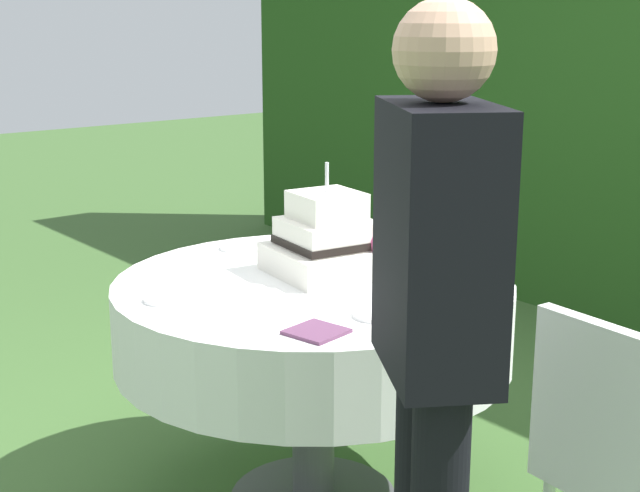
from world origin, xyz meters
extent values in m
cylinder|color=#4C4C51|center=(0.00, 0.00, 0.36)|extent=(0.14, 0.14, 0.73)
cylinder|color=brown|center=(0.00, 0.00, 0.74)|extent=(1.22, 1.22, 0.03)
cylinder|color=white|center=(0.00, 0.00, 0.63)|extent=(1.25, 1.25, 0.25)
cube|color=white|center=(-0.04, 0.09, 0.80)|extent=(0.37, 0.37, 0.09)
cube|color=white|center=(-0.04, 0.09, 0.89)|extent=(0.29, 0.29, 0.09)
cube|color=black|center=(-0.04, 0.09, 0.86)|extent=(0.30, 0.30, 0.02)
cube|color=white|center=(-0.04, 0.09, 0.98)|extent=(0.22, 0.22, 0.09)
sphere|color=#E04C8C|center=(0.11, 0.19, 0.87)|extent=(0.09, 0.09, 0.09)
cylinder|color=silver|center=(-0.04, 0.09, 1.07)|extent=(0.01, 0.01, 0.09)
cylinder|color=white|center=(-0.47, 0.04, 0.77)|extent=(0.13, 0.13, 0.01)
cylinder|color=white|center=(0.38, -0.08, 0.77)|extent=(0.13, 0.13, 0.01)
cylinder|color=white|center=(-0.10, -0.46, 0.77)|extent=(0.12, 0.12, 0.01)
cube|color=#603856|center=(0.39, -0.30, 0.76)|extent=(0.16, 0.16, 0.01)
cube|color=white|center=(1.05, 0.02, 0.69)|extent=(0.40, 0.07, 0.40)
cube|color=black|center=(0.91, -0.40, 1.12)|extent=(0.41, 0.36, 0.55)
sphere|color=tan|center=(0.91, -0.40, 1.50)|extent=(0.20, 0.20, 0.20)
camera|label=1|loc=(2.14, -1.70, 1.57)|focal=51.46mm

